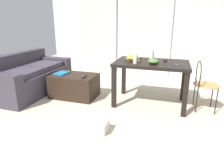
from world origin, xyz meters
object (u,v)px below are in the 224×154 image
object	(u,v)px
coffee_table	(75,86)
shoebox	(94,126)
craft_table	(151,68)
wire_chair	(203,80)
book_stack	(133,58)
tv_remote_primary	(84,77)
magazine	(62,73)
scissors	(176,65)
bottle_far	(152,55)
couch	(29,77)
bowl	(153,61)
bottle_near	(135,59)
tv_remote_on_table	(165,60)

from	to	relation	value
coffee_table	shoebox	xyz separation A→B (m)	(0.83, -1.02, -0.14)
craft_table	shoebox	world-z (taller)	craft_table
coffee_table	wire_chair	bearing A→B (deg)	2.77
book_stack	tv_remote_primary	xyz separation A→B (m)	(-0.83, -0.28, -0.33)
magazine	shoebox	distance (m)	1.52
wire_chair	coffee_table	bearing A→B (deg)	-177.23
craft_table	book_stack	size ratio (longest dim) A/B	3.85
book_stack	scissors	world-z (taller)	book_stack
wire_chair	book_stack	xyz separation A→B (m)	(-1.14, 0.06, 0.28)
coffee_table	wire_chair	world-z (taller)	wire_chair
bottle_far	book_stack	world-z (taller)	bottle_far
tv_remote_primary	shoebox	bearing A→B (deg)	-54.44
tv_remote_primary	book_stack	bearing A→B (deg)	22.10
coffee_table	wire_chair	size ratio (longest dim) A/B	1.03
couch	bowl	xyz separation A→B (m)	(2.48, -0.02, 0.49)
coffee_table	magazine	bearing A→B (deg)	-177.17
bottle_far	magazine	xyz separation A→B (m)	(-1.65, -0.23, -0.40)
bowl	magazine	world-z (taller)	bowl
craft_table	magazine	bearing A→B (deg)	-175.94
scissors	magazine	distance (m)	2.07
wire_chair	bottle_near	world-z (taller)	bottle_near
bowl	scissors	size ratio (longest dim) A/B	1.60
coffee_table	bowl	xyz separation A→B (m)	(1.46, -0.04, 0.57)
bottle_far	tv_remote_on_table	size ratio (longest dim) A/B	1.19
coffee_table	shoebox	distance (m)	1.32
coffee_table	magazine	world-z (taller)	magazine
craft_table	bottle_near	xyz separation A→B (m)	(-0.24, -0.21, 0.19)
scissors	shoebox	bearing A→B (deg)	-134.26
wire_chair	tv_remote_on_table	bearing A→B (deg)	166.97
bowl	magazine	size ratio (longest dim) A/B	0.65
shoebox	craft_table	bearing A→B (deg)	62.37
bottle_far	book_stack	distance (m)	0.33
tv_remote_on_table	shoebox	size ratio (longest dim) A/B	0.50
coffee_table	bottle_near	distance (m)	1.33
scissors	magazine	world-z (taller)	scissors
craft_table	bottle_near	bearing A→B (deg)	-138.66
bottle_near	bowl	size ratio (longest dim) A/B	1.04
wire_chair	magazine	xyz separation A→B (m)	(-2.48, -0.12, -0.06)
wire_chair	bottle_near	bearing A→B (deg)	-168.59
craft_table	wire_chair	distance (m)	0.83
couch	shoebox	bearing A→B (deg)	-28.42
wire_chair	scissors	bearing A→B (deg)	-163.31
coffee_table	scissors	bearing A→B (deg)	-0.69
bottle_near	bottle_far	size ratio (longest dim) A/B	0.83
couch	bowl	world-z (taller)	bowl
couch	bottle_far	world-z (taller)	bottle_far
wire_chair	book_stack	world-z (taller)	wire_chair
bowl	book_stack	size ratio (longest dim) A/B	0.55
tv_remote_primary	bottle_near	bearing A→B (deg)	3.93
couch	bottle_near	xyz separation A→B (m)	(2.20, -0.09, 0.52)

